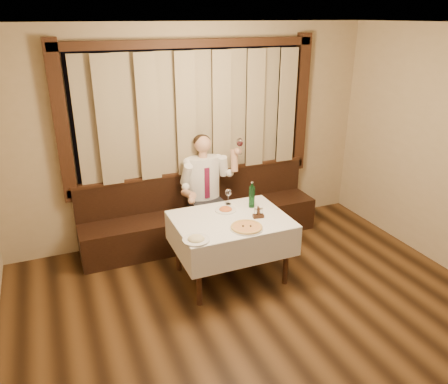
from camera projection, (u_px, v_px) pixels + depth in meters
name	position (u px, v px, depth m)	size (l,w,h in m)	color
room	(263.00, 177.00, 3.98)	(5.01, 6.01, 2.81)	black
banquette	(201.00, 218.00, 5.92)	(3.20, 0.61, 0.94)	black
dining_table	(231.00, 227.00, 4.92)	(1.27, 0.97, 0.76)	black
pizza	(247.00, 227.00, 4.64)	(0.36, 0.36, 0.04)	white
pasta_red	(226.00, 208.00, 5.06)	(0.25, 0.25, 0.08)	white
pasta_cream	(196.00, 237.00, 4.39)	(0.28, 0.28, 0.09)	white
green_bottle	(252.00, 196.00, 5.12)	(0.07, 0.07, 0.32)	#0E451B
table_wine_glass	(228.00, 193.00, 5.19)	(0.07, 0.07, 0.20)	white
cruet_caddy	(258.00, 214.00, 4.88)	(0.13, 0.08, 0.13)	black
seated_man	(206.00, 183.00, 5.66)	(0.82, 0.61, 1.46)	black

